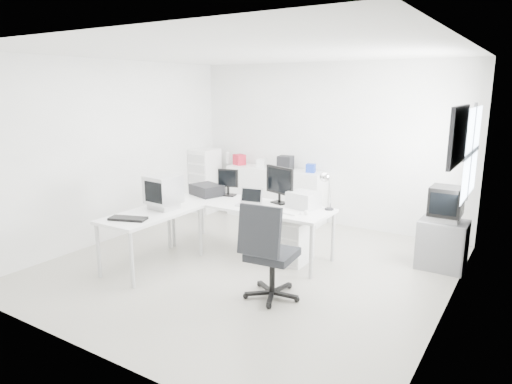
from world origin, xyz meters
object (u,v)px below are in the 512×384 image
Objects in this scene: lcd_monitor_large at (280,185)px; crt_tv at (446,204)px; office_chair at (272,250)px; tv_cabinet at (442,244)px; laptop at (249,199)px; side_desk at (152,239)px; drawer_pedestal at (294,241)px; crt_monitor at (163,194)px; lcd_monitor_small at (228,183)px; main_desk at (250,229)px; sideboard at (275,194)px; inkjet_printer at (207,190)px; laser_printer at (304,200)px; filing_cabinet at (205,180)px.

crt_tv is (2.13, 0.66, -0.14)m from lcd_monitor_large.
tv_cabinet is at bearing 47.55° from office_chair.
laptop reaches higher than tv_cabinet.
laptop is 0.26× the size of office_chair.
side_desk is 1.93m from drawer_pedestal.
drawer_pedestal is at bearing 99.49° from office_chair.
drawer_pedestal is at bearing 34.62° from crt_monitor.
lcd_monitor_small is 2.06m from office_chair.
tv_cabinet is (2.48, 0.91, -0.05)m from main_desk.
crt_tv is at bearing -16.14° from sideboard.
crt_tv reaches higher than inkjet_printer.
lcd_monitor_large reaches higher than side_desk.
inkjet_printer is at bearing -165.71° from laser_printer.
crt_tv is (1.78, 0.86, 0.58)m from drawer_pedestal.
drawer_pedestal is 1.42m from lcd_monitor_small.
inkjet_printer is 2.20m from office_chair.
tv_cabinet is 0.35× the size of sideboard.
crt_monitor is 0.63× the size of tv_cabinet.
crt_tv is (3.33, 2.01, 0.51)m from side_desk.
main_desk is 3.66× the size of tv_cabinet.
drawer_pedestal is 1.50× the size of lcd_monitor_small.
office_chair is at bearing -13.65° from inkjet_printer.
laptop is 0.73× the size of crt_monitor.
laser_printer is at bearing -158.22° from tv_cabinet.
tv_cabinet is at bearing 31.13° from side_desk.
lcd_monitor_small is 1.32× the size of laptop.
laser_printer is 2.12m from sideboard.
side_desk is at bearing -127.69° from main_desk.
sideboard is at bearing 163.86° from crt_tv.
side_desk is at bearing -142.22° from laptop.
inkjet_printer is (-0.85, 0.10, 0.46)m from main_desk.
lcd_monitor_large reaches higher than inkjet_printer.
sideboard is at bearing 113.59° from office_chair.
main_desk is 2.55m from filing_cabinet.
main_desk is 7.92× the size of laptop.
lcd_monitor_large reaches higher than crt_monitor.
lcd_monitor_large is at bearing 150.26° from drawer_pedestal.
lcd_monitor_large is (-0.35, 0.20, 0.72)m from drawer_pedestal.
sideboard is at bearing 10.70° from filing_cabinet.
sideboard is (-0.95, 1.55, -0.55)m from lcd_monitor_large.
crt_monitor is 3.77m from crt_tv.
filing_cabinet reaches higher than laptop.
tv_cabinet is 0.55m from crt_tv.
crt_tv reaches higher than main_desk.
filing_cabinet reaches higher than tv_cabinet.
inkjet_printer is (-1.55, 0.05, 0.53)m from drawer_pedestal.
crt_monitor is (0.00, -0.95, 0.12)m from inkjet_printer.
drawer_pedestal is 1.18m from office_chair.
inkjet_printer is 3.46m from tv_cabinet.
lcd_monitor_small is 0.97× the size of crt_monitor.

